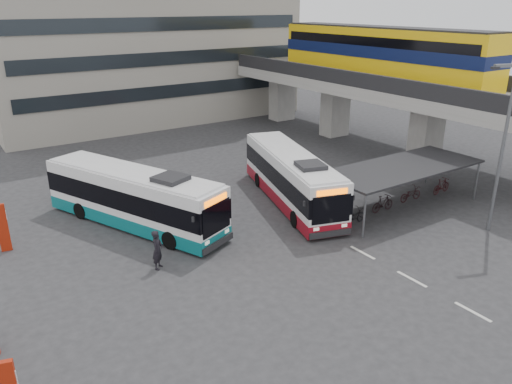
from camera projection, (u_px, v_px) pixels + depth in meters
ground at (324, 267)px, 22.99m from camera, size 120.00×120.00×0.00m
viaduct at (384, 72)px, 39.47m from camera, size 8.00×32.00×9.68m
bike_shelter at (400, 181)px, 29.15m from camera, size 10.00×4.00×2.54m
road_markings at (412, 279)px, 21.97m from camera, size 0.15×7.60×0.01m
bus_main at (292, 178)px, 29.98m from camera, size 5.56×11.36×3.30m
bus_teal at (134, 198)px, 26.85m from camera, size 6.59×11.34×3.33m
pedestrian at (158, 250)px, 22.57m from camera, size 0.80×0.80×1.88m
lamp_post at (502, 140)px, 24.94m from camera, size 1.49×0.64×8.73m
sign_totem_north at (3, 227)px, 24.07m from camera, size 0.53×0.24×2.45m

